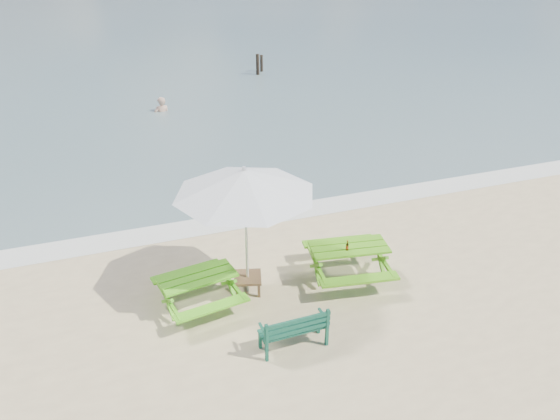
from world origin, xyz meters
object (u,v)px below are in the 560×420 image
object	(u,v)px
picnic_table_right	(348,262)
side_table	(248,283)
park_bench	(293,336)
picnic_table_left	(199,291)
patio_umbrella	(244,182)
swimmer	(163,118)
beer_bottle	(347,247)

from	to	relation	value
picnic_table_right	side_table	size ratio (longest dim) A/B	2.98
picnic_table_right	park_bench	distance (m)	2.54
picnic_table_left	patio_umbrella	xyz separation A→B (m)	(1.06, 0.16, 2.17)
picnic_table_left	patio_umbrella	size ratio (longest dim) A/B	0.54
swimmer	park_bench	bearing A→B (deg)	-89.57
picnic_table_right	side_table	world-z (taller)	picnic_table_right
beer_bottle	side_table	bearing A→B (deg)	170.06
swimmer	picnic_table_right	bearing A→B (deg)	-81.49
picnic_table_left	side_table	distance (m)	1.08
patio_umbrella	beer_bottle	distance (m)	2.68
picnic_table_right	swimmer	xyz separation A→B (m)	(-2.01, 13.45, -0.69)
picnic_table_right	patio_umbrella	bearing A→B (deg)	173.97
park_bench	beer_bottle	distance (m)	2.44
picnic_table_left	picnic_table_right	xyz separation A→B (m)	(3.26, -0.08, 0.04)
picnic_table_right	beer_bottle	size ratio (longest dim) A/B	8.85
park_bench	patio_umbrella	bearing A→B (deg)	98.82
park_bench	patio_umbrella	distance (m)	2.99
park_bench	swimmer	bearing A→B (deg)	90.43
side_table	beer_bottle	bearing A→B (deg)	-9.94
park_bench	side_table	bearing A→B (deg)	98.82
beer_bottle	picnic_table_left	bearing A→B (deg)	176.19
picnic_table_right	park_bench	size ratio (longest dim) A/B	1.63
patio_umbrella	picnic_table_right	bearing A→B (deg)	-6.03
beer_bottle	picnic_table_right	bearing A→B (deg)	48.06
picnic_table_left	side_table	xyz separation A→B (m)	(1.06, 0.16, -0.15)
park_bench	swimmer	world-z (taller)	park_bench
picnic_table_right	patio_umbrella	size ratio (longest dim) A/B	0.60
park_bench	swimmer	xyz separation A→B (m)	(-0.11, 15.13, -0.55)
swimmer	patio_umbrella	bearing A→B (deg)	-90.79
side_table	beer_bottle	size ratio (longest dim) A/B	2.96
side_table	swimmer	distance (m)	13.23
picnic_table_left	patio_umbrella	world-z (taller)	patio_umbrella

